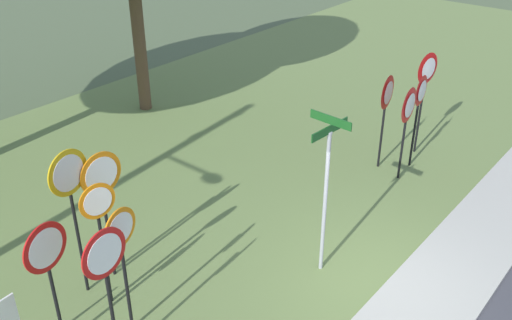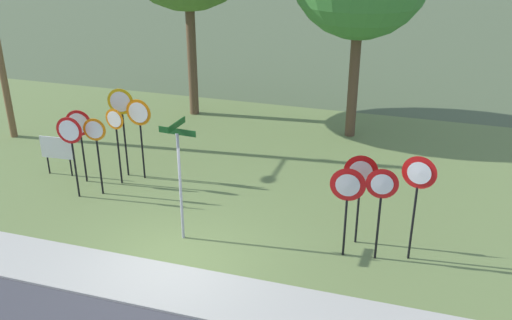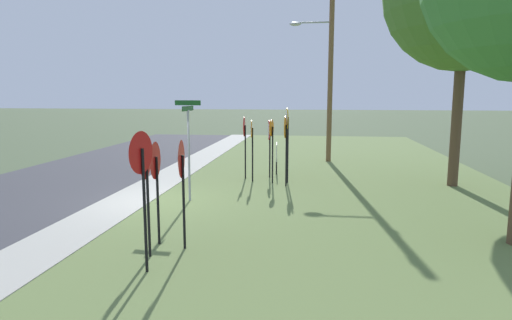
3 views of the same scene
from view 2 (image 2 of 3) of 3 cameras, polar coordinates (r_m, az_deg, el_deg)
name	(u,v)px [view 2 (image 2 of 3)]	position (r m, az deg, el deg)	size (l,w,h in m)	color
ground_plane	(173,266)	(13.63, -8.37, -10.43)	(160.00, 160.00, 0.00)	#4C5B3D
sidewalk_strip	(157,284)	(13.04, -9.89, -12.19)	(44.00, 1.60, 0.06)	#ADAA9E
grass_median	(251,164)	(18.49, -0.52, -0.36)	(44.00, 12.00, 0.04)	olive
stop_sign_near_left	(71,140)	(16.42, -18.10, 1.95)	(0.76, 0.11, 2.43)	black
stop_sign_near_right	(139,121)	(17.08, -11.62, 3.82)	(0.80, 0.10, 2.53)	black
stop_sign_far_left	(96,141)	(16.44, -15.75, 1.88)	(0.64, 0.14, 2.33)	black
stop_sign_far_center	(80,130)	(17.35, -17.29, 2.85)	(0.77, 0.17, 2.29)	black
stop_sign_far_right	(116,131)	(16.95, -13.87, 2.83)	(0.61, 0.13, 2.37)	black
stop_sign_center_tall	(122,113)	(17.31, -13.32, 4.64)	(0.78, 0.15, 2.80)	black
yield_sign_near_left	(418,184)	(13.15, 15.92, -2.29)	(0.77, 0.17, 2.65)	black
yield_sign_near_right	(360,179)	(13.61, 10.42, -1.88)	(0.80, 0.13, 2.36)	black
yield_sign_far_left	(381,193)	(13.06, 12.46, -3.28)	(0.73, 0.12, 2.35)	black
yield_sign_far_right	(347,192)	(13.08, 9.14, -3.19)	(0.82, 0.12, 2.29)	black
street_name_post	(179,172)	(13.68, -7.68, -1.16)	(0.96, 0.82, 3.11)	#9EA0A8
notice_board	(57,150)	(18.39, -19.32, 0.97)	(1.10, 0.12, 1.25)	black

